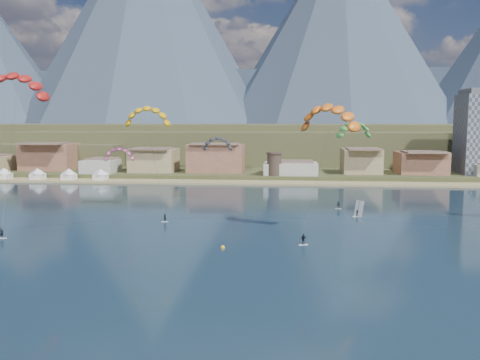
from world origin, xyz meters
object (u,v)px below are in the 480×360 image
object	(u,v)px
kitesurfer_yellow	(148,114)
watchtower	(274,164)
kitesurfer_green	(354,128)
windsurfer	(358,212)
kitesurfer_red	(15,83)
buoy	(223,247)
kitesurfer_orange	(329,114)

from	to	relation	value
kitesurfer_yellow	watchtower	bearing A→B (deg)	65.26
kitesurfer_green	windsurfer	world-z (taller)	kitesurfer_green
kitesurfer_red	windsurfer	xyz separation A→B (m)	(74.62, 11.62, -28.93)
kitesurfer_green	watchtower	bearing A→B (deg)	115.58
kitesurfer_yellow	windsurfer	xyz separation A→B (m)	(50.21, -3.84, -22.58)
windsurfer	buoy	distance (m)	41.51
kitesurfer_green	buoy	bearing A→B (deg)	-119.07
watchtower	buoy	bearing A→B (deg)	-93.77
windsurfer	buoy	size ratio (longest dim) A/B	5.11
kitesurfer_red	kitesurfer_green	distance (m)	83.15
kitesurfer_yellow	buoy	size ratio (longest dim) A/B	38.54
buoy	kitesurfer_yellow	bearing A→B (deg)	123.07
kitesurfer_yellow	kitesurfer_orange	xyz separation A→B (m)	(41.71, -21.31, -0.40)
kitesurfer_red	buoy	world-z (taller)	kitesurfer_red
kitesurfer_red	kitesurfer_orange	size ratio (longest dim) A/B	1.30
kitesurfer_green	windsurfer	bearing A→B (deg)	-93.74
kitesurfer_green	kitesurfer_orange	bearing A→B (deg)	-104.47
watchtower	kitesurfer_green	xyz separation A→B (m)	(22.32, -46.61, 13.84)
kitesurfer_orange	windsurfer	bearing A→B (deg)	64.08
kitesurfer_yellow	kitesurfer_green	size ratio (longest dim) A/B	1.20
watchtower	buoy	world-z (taller)	watchtower
watchtower	windsurfer	size ratio (longest dim) A/B	2.29
kitesurfer_yellow	kitesurfer_green	world-z (taller)	kitesurfer_yellow
kitesurfer_green	kitesurfer_yellow	bearing A→B (deg)	-161.91
kitesurfer_yellow	buoy	xyz separation A→B (m)	(22.76, -34.96, -23.65)
watchtower	kitesurfer_orange	distance (m)	87.36
watchtower	kitesurfer_yellow	size ratio (longest dim) A/B	0.30
kitesurfer_red	windsurfer	distance (m)	80.87
kitesurfer_green	buoy	world-z (taller)	kitesurfer_green
kitesurfer_yellow	kitesurfer_green	xyz separation A→B (m)	(51.56, 16.85, -3.56)
kitesurfer_orange	windsurfer	distance (m)	29.49
watchtower	kitesurfer_red	size ratio (longest dim) A/B	0.25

